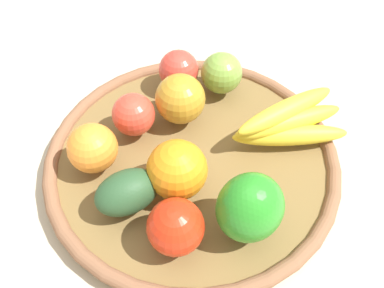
# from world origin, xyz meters

# --- Properties ---
(ground_plane) EXTENTS (2.40, 2.40, 0.00)m
(ground_plane) POSITION_xyz_m (0.00, 0.00, 0.00)
(ground_plane) COLOR beige
(ground_plane) RESTS_ON ground
(basket) EXTENTS (0.44, 0.44, 0.04)m
(basket) POSITION_xyz_m (0.00, 0.00, 0.02)
(basket) COLOR brown
(basket) RESTS_ON ground_plane
(apple_2) EXTENTS (0.09, 0.09, 0.07)m
(apple_2) POSITION_xyz_m (0.14, -0.04, 0.07)
(apple_2) COLOR #D43E31
(apple_2) RESTS_ON basket
(apple_4) EXTENTS (0.09, 0.09, 0.07)m
(apple_4) POSITION_xyz_m (-0.12, 0.08, 0.07)
(apple_4) COLOR red
(apple_4) RESTS_ON basket
(apple_0) EXTENTS (0.09, 0.09, 0.07)m
(apple_0) POSITION_xyz_m (0.10, -0.10, 0.07)
(apple_0) COLOR #77A13F
(apple_0) RESTS_ON basket
(apple_1) EXTENTS (0.11, 0.11, 0.08)m
(apple_1) POSITION_xyz_m (0.07, -0.02, 0.07)
(apple_1) COLOR #BC8926
(apple_1) RESTS_ON basket
(orange_1) EXTENTS (0.07, 0.07, 0.07)m
(orange_1) POSITION_xyz_m (0.04, 0.13, 0.07)
(orange_1) COLOR orange
(orange_1) RESTS_ON basket
(apple_3) EXTENTS (0.07, 0.07, 0.06)m
(apple_3) POSITION_xyz_m (0.08, 0.06, 0.07)
(apple_3) COLOR #DD4230
(apple_3) RESTS_ON basket
(banana_bunch) EXTENTS (0.10, 0.17, 0.06)m
(banana_bunch) POSITION_xyz_m (-0.03, -0.14, 0.06)
(banana_bunch) COLOR yellow
(banana_bunch) RESTS_ON basket
(orange_0) EXTENTS (0.11, 0.11, 0.08)m
(orange_0) POSITION_xyz_m (-0.05, 0.04, 0.08)
(orange_0) COLOR orange
(orange_0) RESTS_ON basket
(bell_pepper) EXTENTS (0.08, 0.09, 0.10)m
(bell_pepper) POSITION_xyz_m (-0.14, -0.01, 0.08)
(bell_pepper) COLOR #288E24
(bell_pepper) RESTS_ON basket
(avocado) EXTENTS (0.06, 0.09, 0.06)m
(avocado) POSITION_xyz_m (-0.04, 0.11, 0.06)
(avocado) COLOR #294E2C
(avocado) RESTS_ON basket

